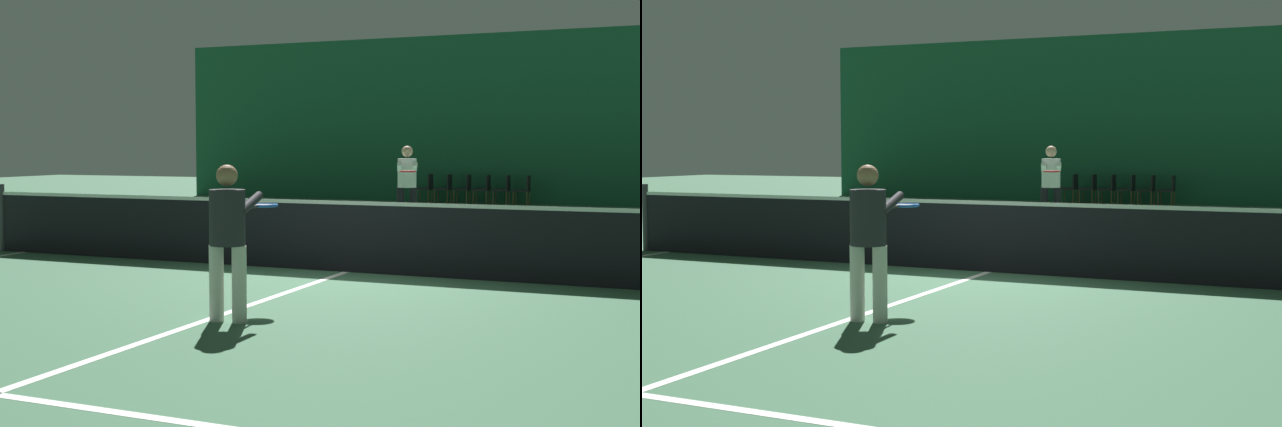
{
  "view_description": "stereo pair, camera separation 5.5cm",
  "coord_description": "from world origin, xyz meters",
  "views": [
    {
      "loc": [
        4.43,
        -10.92,
        1.68
      ],
      "look_at": [
        0.09,
        -1.09,
        0.86
      ],
      "focal_mm": 50.0,
      "sensor_mm": 36.0,
      "label": 1
    },
    {
      "loc": [
        4.48,
        -10.9,
        1.68
      ],
      "look_at": [
        0.09,
        -1.09,
        0.86
      ],
      "focal_mm": 50.0,
      "sensor_mm": 36.0,
      "label": 2
    }
  ],
  "objects": [
    {
      "name": "court_line_centre",
      "position": [
        0.0,
        0.0,
        0.0
      ],
      "size": [
        0.1,
        12.8,
        0.0
      ],
      "color": "white",
      "rests_on": "ground"
    },
    {
      "name": "courtside_chair_5",
      "position": [
        -0.41,
        14.38,
        0.49
      ],
      "size": [
        0.44,
        0.44,
        0.84
      ],
      "rotation": [
        0.0,
        0.0,
        -1.57
      ],
      "color": "brown",
      "rests_on": "ground"
    },
    {
      "name": "courtside_chair_1",
      "position": [
        -2.71,
        14.38,
        0.49
      ],
      "size": [
        0.44,
        0.44,
        0.84
      ],
      "rotation": [
        0.0,
        0.0,
        -1.57
      ],
      "color": "brown",
      "rests_on": "ground"
    },
    {
      "name": "courtside_chair_3",
      "position": [
        -1.56,
        14.38,
        0.49
      ],
      "size": [
        0.44,
        0.44,
        0.84
      ],
      "rotation": [
        0.0,
        0.0,
        -1.57
      ],
      "color": "brown",
      "rests_on": "ground"
    },
    {
      "name": "courtside_chair_0",
      "position": [
        -3.28,
        14.38,
        0.49
      ],
      "size": [
        0.44,
        0.44,
        0.84
      ],
      "rotation": [
        0.0,
        0.0,
        -1.57
      ],
      "color": "brown",
      "rests_on": "ground"
    },
    {
      "name": "courtside_chair_2",
      "position": [
        -2.13,
        14.38,
        0.49
      ],
      "size": [
        0.44,
        0.44,
        0.84
      ],
      "rotation": [
        0.0,
        0.0,
        -1.57
      ],
      "color": "brown",
      "rests_on": "ground"
    },
    {
      "name": "courtside_chair_4",
      "position": [
        -0.99,
        14.38,
        0.49
      ],
      "size": [
        0.44,
        0.44,
        0.84
      ],
      "rotation": [
        0.0,
        0.0,
        -1.57
      ],
      "color": "brown",
      "rests_on": "ground"
    },
    {
      "name": "ground_plane",
      "position": [
        0.0,
        0.0,
        0.0
      ],
      "size": [
        60.0,
        60.0,
        0.0
      ],
      "primitive_type": "plane",
      "color": "#386647"
    },
    {
      "name": "tennis_net",
      "position": [
        0.0,
        0.0,
        0.51
      ],
      "size": [
        12.0,
        0.1,
        1.07
      ],
      "color": "black",
      "rests_on": "ground"
    },
    {
      "name": "player_near",
      "position": [
        0.23,
        -3.54,
        0.88
      ],
      "size": [
        0.49,
        1.31,
        1.5
      ],
      "rotation": [
        0.0,
        0.0,
        1.69
      ],
      "color": "beige",
      "rests_on": "ground"
    },
    {
      "name": "backdrop_curtain",
      "position": [
        0.0,
        14.93,
        2.47
      ],
      "size": [
        23.0,
        0.12,
        4.93
      ],
      "color": "#1E5B3D",
      "rests_on": "ground"
    },
    {
      "name": "player_far",
      "position": [
        -1.31,
        6.53,
        0.98
      ],
      "size": [
        0.78,
        1.4,
        1.68
      ],
      "rotation": [
        0.0,
        0.0,
        -1.24
      ],
      "color": "black",
      "rests_on": "ground"
    },
    {
      "name": "court_line_service_far",
      "position": [
        0.0,
        6.4,
        0.0
      ],
      "size": [
        8.25,
        0.1,
        0.0
      ],
      "color": "white",
      "rests_on": "ground"
    },
    {
      "name": "court_line_baseline_far",
      "position": [
        0.0,
        11.9,
        0.0
      ],
      "size": [
        11.0,
        0.1,
        0.0
      ],
      "color": "white",
      "rests_on": "ground"
    },
    {
      "name": "court_line_sideline_left",
      "position": [
        -5.5,
        0.0,
        0.0
      ],
      "size": [
        0.1,
        23.8,
        0.0
      ],
      "color": "white",
      "rests_on": "ground"
    }
  ]
}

